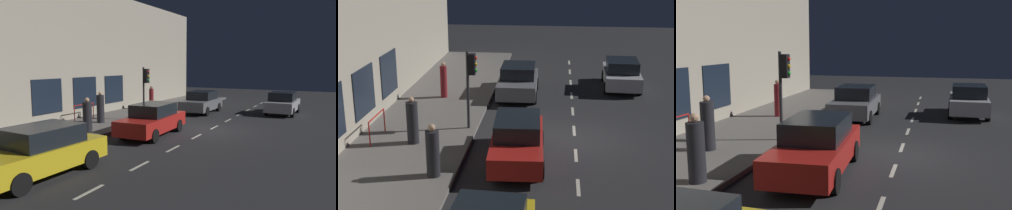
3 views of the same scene
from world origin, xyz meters
The scene contains 12 objects.
ground_plane centered at (0.00, 0.00, 0.00)m, with size 60.00×60.00×0.00m, color #28282B.
sidewalk centered at (6.25, 0.00, 0.07)m, with size 4.50×32.00×0.15m.
building_facade centered at (8.80, 0.00, 4.24)m, with size 0.65×32.00×8.50m.
lane_centre_line centered at (0.00, -1.00, 0.00)m, with size 0.12×27.20×0.01m.
traffic_light centered at (4.20, -0.51, 2.46)m, with size 0.46×0.32×3.21m.
parked_car_1 centered at (-2.66, -7.93, 0.79)m, with size 2.01×4.08×1.58m.
parked_car_2 centered at (2.73, -5.94, 0.79)m, with size 2.02×4.21×1.58m.
parked_car_3 centered at (2.09, 2.30, 0.79)m, with size 2.02×4.53×1.58m.
pedestrian_0 centered at (6.32, -4.80, 0.98)m, with size 0.36×0.36×1.77m.
pedestrian_1 centered at (6.14, 1.35, 0.98)m, with size 0.56×0.56×1.82m.
pedestrian_2 centered at (4.68, 4.13, 0.96)m, with size 0.62×0.62×1.78m.
red_railing centered at (7.63, 1.08, 0.85)m, with size 0.05×1.71×0.97m.
Camera 2 is at (0.78, 18.86, 7.28)m, focal length 54.12 mm.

